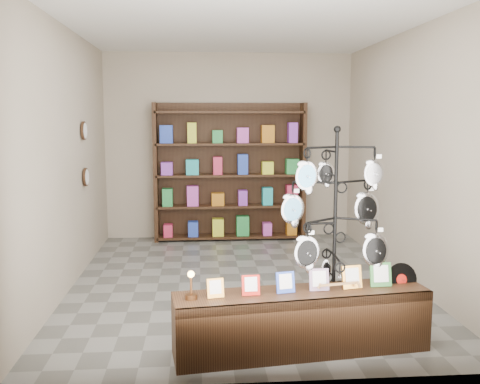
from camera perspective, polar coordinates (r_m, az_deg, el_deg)
The scene contains 6 objects.
ground at distance 6.56m, azimuth 0.17°, elevation -9.49°, with size 5.00×5.00×0.00m, color slate.
room_envelope at distance 6.26m, azimuth 0.17°, elevation 6.88°, with size 5.00×5.00×5.00m.
display_tree at distance 4.73m, azimuth 10.11°, elevation -2.78°, with size 0.97×0.87×1.90m.
front_shelf at distance 4.65m, azimuth 6.60°, elevation -13.54°, with size 2.19×0.70×0.76m.
back_shelving at distance 8.60m, azimuth -1.08°, elevation 1.69°, with size 2.42×0.36×2.20m.
wall_clocks at distance 7.21m, azimuth -16.22°, elevation 3.91°, with size 0.03×0.24×0.84m.
Camera 1 is at (-0.51, -6.24, 1.97)m, focal length 40.00 mm.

